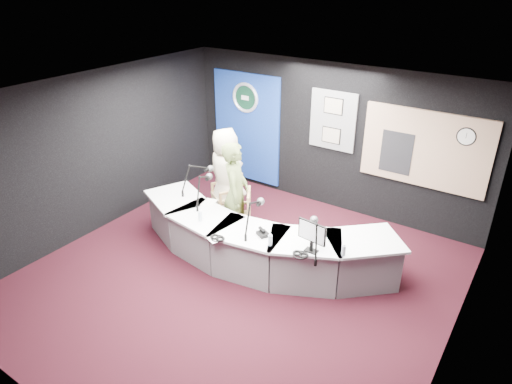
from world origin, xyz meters
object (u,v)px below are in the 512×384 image
Objects in this scene: person_man at (226,175)px; person_woman at (236,194)px; armchair_left at (226,194)px; armchair_right at (236,214)px; broadcast_desk at (255,241)px.

person_man is 0.97× the size of person_woman.
person_man reaches higher than armchair_left.
armchair_right is 0.95m from person_man.
person_woman is at bearing 152.45° from broadcast_desk.
broadcast_desk is at bearing 30.20° from armchair_right.
person_man is at bearing 144.27° from broadcast_desk.
person_woman reaches higher than armchair_right.
person_woman is (-0.60, 0.31, 0.53)m from broadcast_desk.
armchair_right is (-0.60, 0.31, 0.15)m from broadcast_desk.
person_woman reaches higher than person_man.
broadcast_desk is 0.86m from person_woman.
broadcast_desk is at bearing 158.71° from person_man.
armchair_right is at bearing 152.45° from broadcast_desk.
person_woman is (0.66, -0.59, 0.03)m from person_man.
armchair_left is 0.98m from person_woman.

